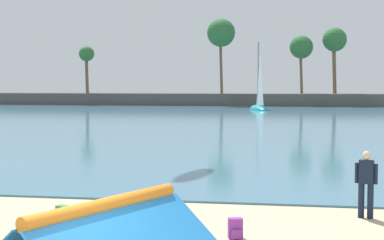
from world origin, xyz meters
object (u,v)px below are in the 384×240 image
(backpack_by_trailer, at_px, (235,229))
(sailboat_near_shore, at_px, (259,103))
(backpack_spare, at_px, (63,215))
(person_at_waterline, at_px, (366,182))
(folded_kite, at_px, (106,222))

(backpack_by_trailer, bearing_deg, sailboat_near_shore, 92.18)
(backpack_spare, bearing_deg, person_at_waterline, 13.97)
(sailboat_near_shore, bearing_deg, folded_kite, -89.94)
(folded_kite, xyz_separation_m, backpack_by_trailer, (2.19, 2.20, -0.59))
(backpack_by_trailer, bearing_deg, person_at_waterline, 38.71)
(backpack_by_trailer, distance_m, sailboat_near_shore, 59.24)
(folded_kite, bearing_deg, backpack_by_trailer, 45.19)
(backpack_by_trailer, xyz_separation_m, backpack_spare, (-4.14, 0.63, 0.00))
(backpack_spare, bearing_deg, sailboat_near_shore, 88.15)
(folded_kite, distance_m, backpack_by_trailer, 3.16)
(backpack_spare, height_order, sailboat_near_shore, sailboat_near_shore)
(sailboat_near_shore, bearing_deg, backpack_spare, -91.85)
(person_at_waterline, relative_size, backpack_spare, 3.78)
(backpack_by_trailer, relative_size, sailboat_near_shore, 0.05)
(folded_kite, bearing_deg, backpack_spare, 124.62)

